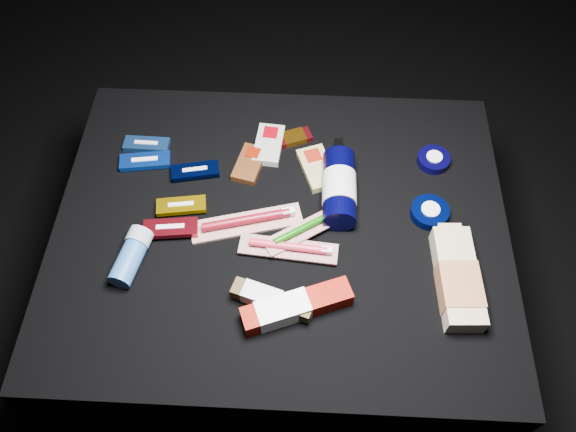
{
  "coord_description": "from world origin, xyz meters",
  "views": [
    {
      "loc": [
        0.05,
        -0.64,
        1.43
      ],
      "look_at": [
        0.01,
        0.01,
        0.42
      ],
      "focal_mm": 35.0,
      "sensor_mm": 36.0,
      "label": 1
    }
  ],
  "objects_px": {
    "lotion_bottle": "(339,188)",
    "toothpaste_carton_red": "(292,308)",
    "bodywash_bottle": "(458,280)",
    "deodorant_stick": "(131,256)"
  },
  "relations": [
    {
      "from": "deodorant_stick",
      "to": "lotion_bottle",
      "type": "bearing_deg",
      "value": 35.44
    },
    {
      "from": "lotion_bottle",
      "to": "bodywash_bottle",
      "type": "xyz_separation_m",
      "value": [
        0.24,
        -0.2,
        -0.01
      ]
    },
    {
      "from": "deodorant_stick",
      "to": "toothpaste_carton_red",
      "type": "height_order",
      "value": "deodorant_stick"
    },
    {
      "from": "lotion_bottle",
      "to": "toothpaste_carton_red",
      "type": "height_order",
      "value": "lotion_bottle"
    },
    {
      "from": "bodywash_bottle",
      "to": "deodorant_stick",
      "type": "height_order",
      "value": "deodorant_stick"
    },
    {
      "from": "toothpaste_carton_red",
      "to": "lotion_bottle",
      "type": "bearing_deg",
      "value": 50.9
    },
    {
      "from": "lotion_bottle",
      "to": "toothpaste_carton_red",
      "type": "relative_size",
      "value": 1.04
    },
    {
      "from": "lotion_bottle",
      "to": "deodorant_stick",
      "type": "xyz_separation_m",
      "value": [
        -0.42,
        -0.18,
        -0.01
      ]
    },
    {
      "from": "deodorant_stick",
      "to": "toothpaste_carton_red",
      "type": "relative_size",
      "value": 0.59
    },
    {
      "from": "bodywash_bottle",
      "to": "toothpaste_carton_red",
      "type": "distance_m",
      "value": 0.34
    }
  ]
}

